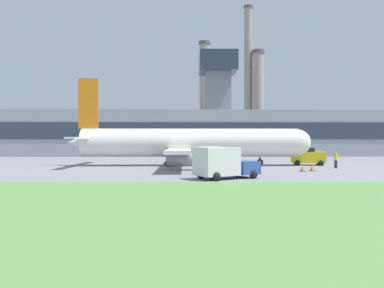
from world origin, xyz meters
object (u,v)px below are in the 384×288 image
(airplane, at_px, (187,143))
(ground_crew_person, at_px, (336,160))
(pushback_tug, at_px, (308,157))
(baggage_truck, at_px, (223,163))

(airplane, height_order, ground_crew_person, airplane)
(ground_crew_person, bearing_deg, airplane, 164.18)
(pushback_tug, relative_size, baggage_truck, 0.76)
(airplane, bearing_deg, ground_crew_person, -15.82)
(baggage_truck, bearing_deg, pushback_tug, 53.66)
(pushback_tug, bearing_deg, airplane, -177.78)
(airplane, xyz_separation_m, pushback_tug, (15.53, 0.60, -1.81))
(baggage_truck, xyz_separation_m, ground_crew_person, (13.99, 11.75, -0.32))
(ground_crew_person, bearing_deg, baggage_truck, -139.98)
(pushback_tug, height_order, baggage_truck, baggage_truck)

